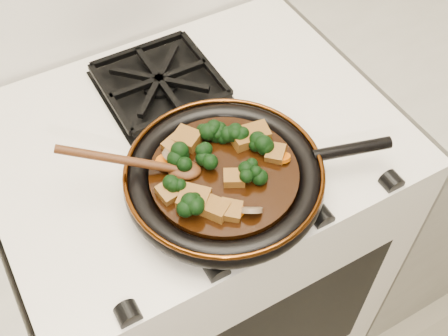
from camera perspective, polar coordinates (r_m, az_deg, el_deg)
stove at (r=1.43m, az=-2.48°, el=-8.49°), size 0.76×0.60×0.90m
burner_grate_front at (r=0.98m, az=0.42°, el=-1.15°), size 0.23×0.23×0.03m
burner_grate_back at (r=1.15m, az=-6.58°, el=8.62°), size 0.23×0.23×0.03m
skillet at (r=0.94m, az=0.13°, el=-0.96°), size 0.45×0.34×0.05m
braising_sauce at (r=0.94m, az=-0.00°, el=-0.80°), size 0.25×0.25×0.02m
tofu_cube_0 at (r=0.97m, az=3.34°, el=3.46°), size 0.05×0.05×0.03m
tofu_cube_1 at (r=0.88m, az=-0.85°, el=-4.20°), size 0.05×0.05×0.03m
tofu_cube_2 at (r=0.90m, az=-5.55°, el=-2.45°), size 0.04×0.04×0.02m
tofu_cube_3 at (r=0.96m, az=-3.80°, el=2.92°), size 0.06×0.06×0.03m
tofu_cube_4 at (r=0.89m, az=-3.07°, el=-3.21°), size 0.06×0.06×0.03m
tofu_cube_5 at (r=0.87m, az=0.65°, el=-4.37°), size 0.05×0.05×0.02m
tofu_cube_6 at (r=0.91m, az=1.04°, el=-1.07°), size 0.04×0.04×0.02m
tofu_cube_7 at (r=0.95m, az=5.26°, el=1.45°), size 0.05×0.05×0.02m
tofu_cube_8 at (r=0.96m, az=-5.04°, el=2.16°), size 0.04×0.05×0.03m
tofu_cube_9 at (r=0.96m, az=1.95°, el=2.99°), size 0.04×0.04×0.03m
broccoli_floret_0 at (r=0.90m, az=-5.22°, el=-2.04°), size 0.07×0.07×0.08m
broccoli_floret_1 at (r=0.93m, az=-4.83°, el=0.54°), size 0.08×0.08×0.06m
broccoli_floret_2 at (r=0.97m, az=-1.29°, el=3.55°), size 0.08×0.08×0.06m
broccoli_floret_3 at (r=0.96m, az=3.80°, el=2.48°), size 0.08×0.08×0.06m
broccoli_floret_4 at (r=0.97m, az=-0.10°, el=3.42°), size 0.08×0.08×0.06m
broccoli_floret_5 at (r=0.96m, az=1.60°, el=3.14°), size 0.09×0.08×0.07m
broccoli_floret_6 at (r=0.91m, az=2.57°, el=-0.77°), size 0.07×0.07×0.06m
broccoli_floret_7 at (r=0.93m, az=-1.61°, el=0.94°), size 0.07×0.07×0.07m
broccoli_floret_8 at (r=0.87m, az=-3.26°, el=-3.75°), size 0.09×0.09×0.07m
carrot_coin_0 at (r=0.94m, az=-6.03°, el=0.63°), size 0.03×0.03×0.01m
carrot_coin_1 at (r=0.89m, az=-3.61°, el=-3.37°), size 0.03×0.03×0.02m
carrot_coin_2 at (r=0.97m, az=-4.05°, el=2.68°), size 0.03×0.03×0.02m
carrot_coin_3 at (r=0.95m, az=5.98°, el=1.03°), size 0.03×0.03×0.02m
carrot_coin_4 at (r=0.88m, az=1.04°, el=-4.29°), size 0.03×0.03×0.02m
mushroom_slice_0 at (r=0.88m, az=2.77°, el=-4.29°), size 0.05×0.04×0.03m
mushroom_slice_1 at (r=0.98m, az=-1.30°, el=3.90°), size 0.04×0.04×0.03m
mushroom_slice_2 at (r=0.94m, az=-5.27°, el=1.14°), size 0.03×0.04×0.03m
wooden_spoon at (r=0.92m, az=-7.44°, el=0.33°), size 0.13×0.09×0.21m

